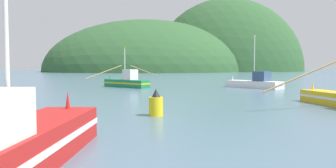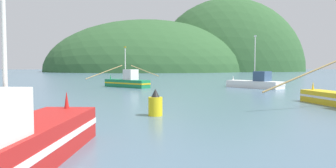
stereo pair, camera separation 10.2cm
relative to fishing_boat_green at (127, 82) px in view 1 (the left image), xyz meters
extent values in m
ellipsoid|color=#2D562D|center=(51.20, 140.94, -0.79)|extent=(89.55, 71.64, 86.43)
ellipsoid|color=#2D562D|center=(2.49, 132.13, -0.79)|extent=(112.71, 90.17, 57.02)
cube|color=#197A47|center=(-0.10, 0.10, -0.25)|extent=(6.68, 6.50, 1.07)
cube|color=gold|center=(-0.10, 0.10, -0.20)|extent=(6.75, 6.56, 0.19)
cone|color=#197A47|center=(-2.63, 2.52, 0.64)|extent=(0.28, 0.28, 0.70)
cube|color=silver|center=(0.50, -0.48, 1.01)|extent=(2.20, 2.19, 1.44)
cylinder|color=silver|center=(-0.29, 0.28, 2.51)|extent=(0.12, 0.12, 4.45)
cube|color=gold|center=(-0.29, 0.28, 4.86)|extent=(0.28, 0.27, 0.20)
cylinder|color=#997F4C|center=(-2.75, -2.68, 1.44)|extent=(4.24, 4.42, 1.81)
cylinder|color=#997F4C|center=(2.55, 2.87, 1.44)|extent=(4.24, 4.42, 1.81)
cone|color=gold|center=(16.82, -18.62, 0.55)|extent=(0.22, 0.22, 0.70)
cylinder|color=#997F4C|center=(13.42, -24.13, 1.71)|extent=(6.41, 0.95, 2.54)
cube|color=white|center=(17.42, -2.38, -0.31)|extent=(6.63, 7.54, 0.96)
cube|color=white|center=(17.42, -2.38, -0.26)|extent=(6.70, 7.61, 0.17)
cone|color=white|center=(15.25, 0.40, 0.52)|extent=(0.28, 0.28, 0.70)
cube|color=#334C6B|center=(18.16, -3.33, 0.84)|extent=(2.52, 2.51, 1.33)
cylinder|color=silver|center=(17.44, -2.41, 3.16)|extent=(0.12, 0.12, 5.96)
cube|color=white|center=(17.44, -2.41, 6.26)|extent=(0.25, 0.30, 0.20)
cone|color=red|center=(-0.41, -31.06, 0.80)|extent=(0.22, 0.22, 0.70)
cylinder|color=silver|center=(-0.84, -35.49, 2.47)|extent=(0.12, 0.12, 4.04)
cylinder|color=yellow|center=(3.35, -25.49, -0.22)|extent=(0.84, 0.84, 1.12)
cone|color=black|center=(3.35, -25.49, 0.59)|extent=(0.51, 0.51, 0.50)
camera|label=1|loc=(2.82, -43.94, 2.17)|focal=33.25mm
camera|label=2|loc=(2.93, -43.94, 2.17)|focal=33.25mm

